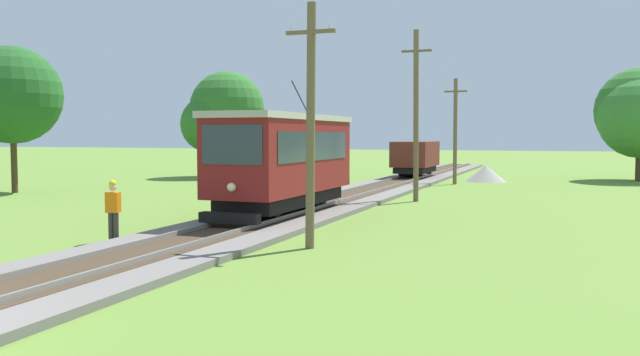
# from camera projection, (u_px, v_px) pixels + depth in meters

# --- Properties ---
(red_tram) EXTENTS (2.60, 8.54, 4.79)m
(red_tram) POSITION_uv_depth(u_px,v_px,m) (284.00, 159.00, 24.11)
(red_tram) COLOR maroon
(red_tram) RESTS_ON rail_right
(freight_car) EXTENTS (2.40, 5.20, 2.31)m
(freight_car) POSITION_uv_depth(u_px,v_px,m) (415.00, 157.00, 45.41)
(freight_car) COLOR maroon
(freight_car) RESTS_ON rail_right
(utility_pole_near_tram) EXTENTS (1.40, 0.40, 6.60)m
(utility_pole_near_tram) POSITION_uv_depth(u_px,v_px,m) (311.00, 123.00, 17.65)
(utility_pole_near_tram) COLOR brown
(utility_pole_near_tram) RESTS_ON ground
(utility_pole_mid) EXTENTS (1.40, 0.51, 7.83)m
(utility_pole_mid) POSITION_uv_depth(u_px,v_px,m) (416.00, 114.00, 30.04)
(utility_pole_mid) COLOR brown
(utility_pole_mid) RESTS_ON ground
(utility_pole_far) EXTENTS (1.40, 0.36, 6.57)m
(utility_pole_far) POSITION_uv_depth(u_px,v_px,m) (455.00, 130.00, 40.83)
(utility_pole_far) COLOR brown
(utility_pole_far) RESTS_ON ground
(gravel_pile) EXTENTS (2.66, 2.66, 1.10)m
(gravel_pile) POSITION_uv_depth(u_px,v_px,m) (486.00, 173.00, 43.32)
(gravel_pile) COLOR #9E998E
(gravel_pile) RESTS_ON ground
(track_worker) EXTENTS (0.41, 0.29, 1.78)m
(track_worker) POSITION_uv_depth(u_px,v_px,m) (113.00, 208.00, 18.71)
(track_worker) COLOR #38332D
(track_worker) RESTS_ON ground
(tree_left_near) EXTENTS (5.80, 5.80, 7.63)m
(tree_left_near) POSITION_uv_depth(u_px,v_px,m) (640.00, 111.00, 44.37)
(tree_left_near) COLOR #4C3823
(tree_left_near) RESTS_ON ground
(tree_right_near) EXTENTS (4.07, 4.07, 5.91)m
(tree_right_near) POSITION_uv_depth(u_px,v_px,m) (209.00, 124.00, 47.45)
(tree_right_near) COLOR #4C3823
(tree_right_near) RESTS_ON ground
(tree_left_far) EXTENTS (5.46, 5.46, 7.75)m
(tree_left_far) POSITION_uv_depth(u_px,v_px,m) (227.00, 109.00, 48.26)
(tree_left_far) COLOR #4C3823
(tree_left_far) RESTS_ON ground
(tree_right_far) EXTENTS (5.16, 5.16, 7.77)m
(tree_right_far) POSITION_uv_depth(u_px,v_px,m) (12.00, 95.00, 34.67)
(tree_right_far) COLOR #4C3823
(tree_right_far) RESTS_ON ground
(tree_horizon) EXTENTS (5.45, 5.45, 6.99)m
(tree_horizon) POSITION_uv_depth(u_px,v_px,m) (640.00, 117.00, 43.61)
(tree_horizon) COLOR #4C3823
(tree_horizon) RESTS_ON ground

